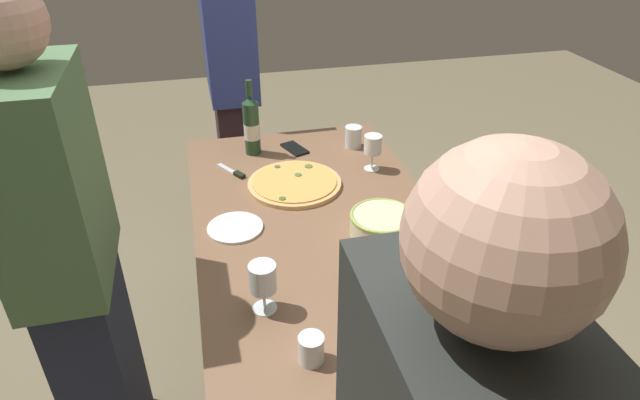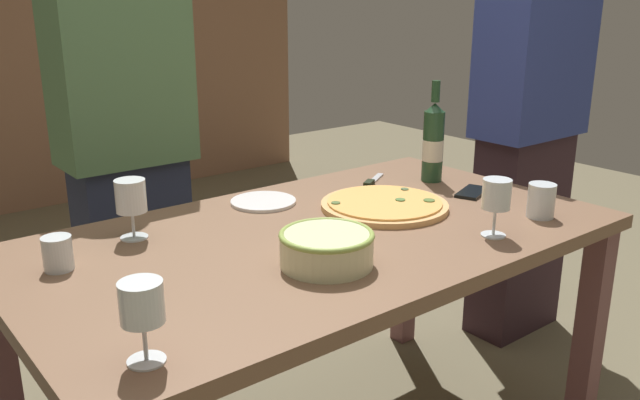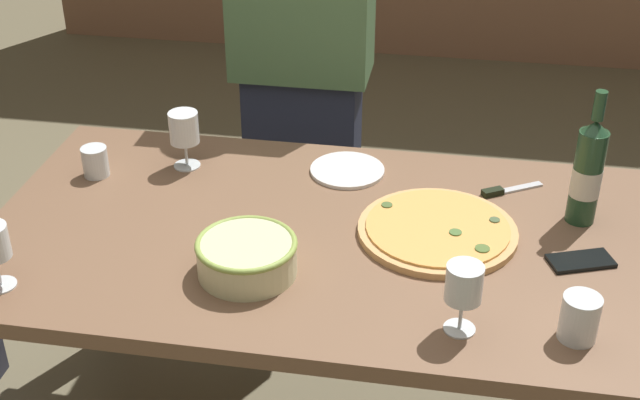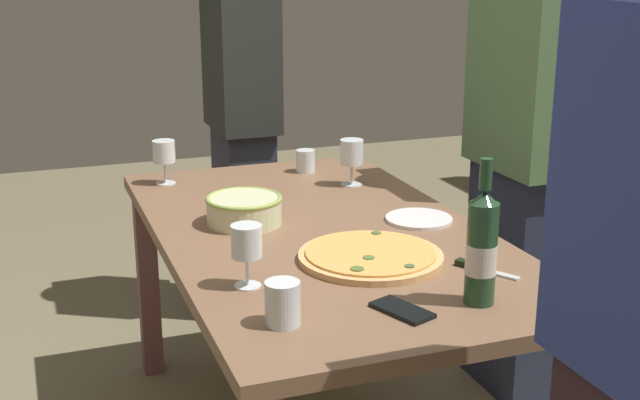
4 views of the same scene
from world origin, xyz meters
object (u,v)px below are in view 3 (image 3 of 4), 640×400
at_px(pizza_knife, 504,190).
at_px(serving_bowl, 247,255).
at_px(wine_glass_near_pizza, 184,131).
at_px(cup_amber, 95,162).
at_px(cup_ceramic, 580,318).
at_px(side_plate, 347,170).
at_px(pizza, 437,230).
at_px(cell_phone, 581,261).
at_px(dining_table, 320,264).
at_px(wine_bottle, 588,172).
at_px(person_guest_left, 302,66).
at_px(wine_glass_far_left, 464,285).

bearing_deg(pizza_knife, serving_bowl, -141.10).
distance_m(wine_glass_near_pizza, cup_amber, 0.25).
height_order(cup_ceramic, side_plate, cup_ceramic).
bearing_deg(pizza, cell_phone, -11.24).
bearing_deg(side_plate, cup_ceramic, -47.56).
relative_size(dining_table, side_plate, 8.06).
xyz_separation_m(pizza, cell_phone, (0.32, -0.06, -0.01)).
relative_size(dining_table, wine_bottle, 4.72).
xyz_separation_m(pizza, wine_bottle, (0.34, 0.12, 0.12)).
relative_size(cup_amber, side_plate, 0.40).
xyz_separation_m(serving_bowl, cell_phone, (0.73, 0.16, -0.04)).
relative_size(cup_ceramic, cell_phone, 0.68).
relative_size(serving_bowl, cup_amber, 2.80).
bearing_deg(person_guest_left, serving_bowl, -9.90).
relative_size(cup_ceramic, person_guest_left, 0.06).
xyz_separation_m(cup_ceramic, person_guest_left, (-0.76, 1.10, 0.04)).
height_order(cup_amber, cell_phone, cup_amber).
bearing_deg(pizza_knife, cup_amber, -175.16).
relative_size(wine_glass_near_pizza, pizza_knife, 0.99).
bearing_deg(pizza, wine_glass_far_left, -79.66).
relative_size(wine_glass_near_pizza, cup_amber, 1.96).
distance_m(wine_bottle, person_guest_left, 1.03).
height_order(cell_phone, pizza_knife, pizza_knife).
xyz_separation_m(dining_table, cell_phone, (0.60, -0.03, 0.10)).
relative_size(cell_phone, person_guest_left, 0.09).
height_order(wine_glass_near_pizza, person_guest_left, person_guest_left).
distance_m(cup_ceramic, cell_phone, 0.27).
relative_size(dining_table, cup_amber, 19.92).
height_order(dining_table, side_plate, side_plate).
relative_size(pizza, side_plate, 1.90).
xyz_separation_m(wine_bottle, wine_glass_near_pizza, (-1.02, 0.10, -0.03)).
bearing_deg(cell_phone, cup_amber, -120.02).
bearing_deg(pizza_knife, wine_glass_near_pizza, -179.90).
bearing_deg(wine_bottle, cup_amber, 179.37).
xyz_separation_m(cup_amber, person_guest_left, (0.44, 0.63, 0.05)).
distance_m(cup_ceramic, pizza_knife, 0.58).
relative_size(wine_glass_near_pizza, cup_ceramic, 1.62).
bearing_deg(pizza_knife, wine_bottle, -30.14).
bearing_deg(cell_phone, cup_ceramic, -27.37).
xyz_separation_m(wine_bottle, pizza_knife, (-0.18, 0.10, -0.13)).
height_order(pizza, cup_ceramic, cup_ceramic).
xyz_separation_m(cell_phone, pizza_knife, (-0.17, 0.29, 0.00)).
xyz_separation_m(wine_glass_near_pizza, cell_phone, (1.01, -0.29, -0.10)).
relative_size(cup_amber, cup_ceramic, 0.82).
height_order(side_plate, cell_phone, same).
height_order(wine_bottle, side_plate, wine_bottle).
distance_m(serving_bowl, side_plate, 0.52).
bearing_deg(cup_ceramic, cup_amber, 158.66).
distance_m(dining_table, pizza_knife, 0.52).
bearing_deg(cup_ceramic, wine_glass_near_pizza, 150.34).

